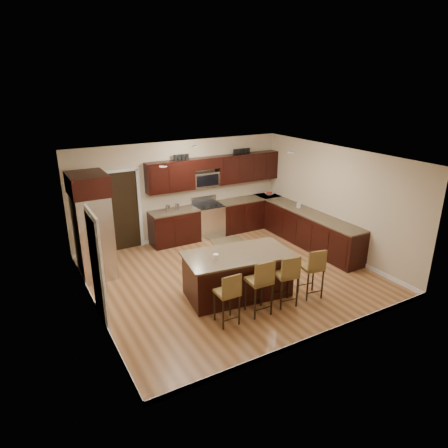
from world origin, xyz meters
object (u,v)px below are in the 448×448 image
stool_left (229,293)px  stool_mid (261,281)px  range (208,220)px  island (237,276)px  stool_extra (313,267)px  stool_right (287,275)px  refrigerator (92,225)px

stool_left → stool_mid: (0.69, -0.01, 0.06)m
range → island: (-0.98, -3.21, -0.04)m
stool_left → stool_extra: 1.96m
stool_right → stool_mid: bearing=-170.6°
stool_left → refrigerator: size_ratio=0.44×
island → refrigerator: 3.38m
island → stool_left: (-0.70, -0.84, 0.21)m
stool_extra → stool_mid: bearing=-170.7°
range → stool_mid: size_ratio=0.98×
stool_mid → stool_extra: size_ratio=1.05×
range → stool_mid: bearing=-103.8°
stool_left → stool_right: 1.31m
stool_right → refrigerator: refrigerator is taller
stool_extra → range: bearing=103.0°
island → refrigerator: bearing=142.1°
island → stool_extra: size_ratio=2.11×
stool_left → stool_extra: (1.96, -0.00, 0.03)m
island → stool_right: size_ratio=2.11×
stool_left → stool_mid: size_ratio=0.91×
range → stool_left: range is taller
refrigerator → stool_extra: refrigerator is taller
range → stool_extra: 4.07m
stool_mid → refrigerator: size_ratio=0.48×
stool_mid → stool_right: (0.62, 0.00, -0.03)m
stool_left → refrigerator: 3.61m
stool_left → stool_extra: size_ratio=0.96×
range → stool_extra: range is taller
range → refrigerator: refrigerator is taller
refrigerator → stool_mid: bearing=-54.1°
refrigerator → range: bearing=14.9°
stool_right → island: bearing=135.0°
stool_right → stool_extra: 0.65m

